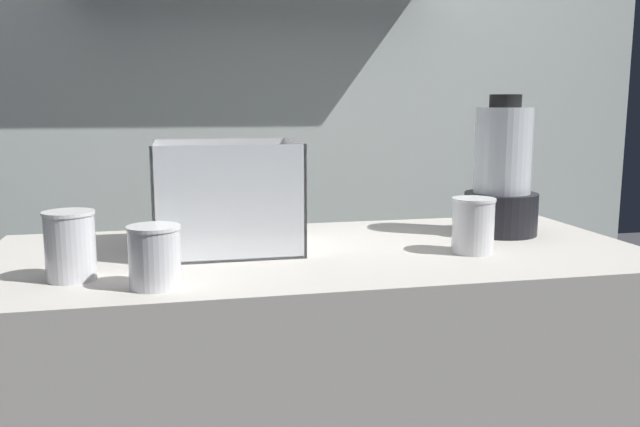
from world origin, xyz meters
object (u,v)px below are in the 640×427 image
juice_cup_orange_middle (473,229)px  juice_cup_orange_far_left (71,250)px  carrot_display_bin (227,216)px  blender_pitcher (502,178)px  juice_cup_orange_left (155,259)px

juice_cup_orange_middle → juice_cup_orange_far_left: bearing=-176.7°
juice_cup_orange_middle → carrot_display_bin: bearing=163.6°
carrot_display_bin → blender_pitcher: 0.66m
blender_pitcher → juice_cup_orange_middle: size_ratio=2.86×
juice_cup_orange_left → blender_pitcher: bearing=20.9°
juice_cup_orange_far_left → blender_pitcher: bearing=13.2°
blender_pitcher → juice_cup_orange_far_left: bearing=-166.8°
carrot_display_bin → juice_cup_orange_left: bearing=-117.5°
blender_pitcher → juice_cup_orange_left: bearing=-159.1°
juice_cup_orange_far_left → juice_cup_orange_middle: 0.80m
blender_pitcher → juice_cup_orange_left: 0.87m
carrot_display_bin → blender_pitcher: bearing=2.5°
juice_cup_orange_left → juice_cup_orange_far_left: bearing=150.3°
carrot_display_bin → juice_cup_orange_far_left: size_ratio=2.44×
blender_pitcher → juice_cup_orange_far_left: blender_pitcher is taller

